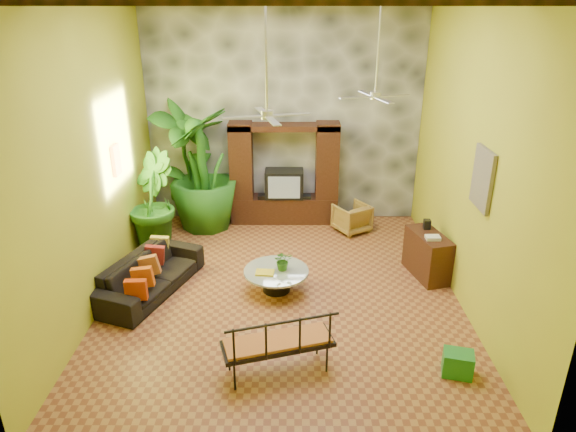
{
  "coord_description": "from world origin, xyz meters",
  "views": [
    {
      "loc": [
        0.13,
        -7.76,
        4.72
      ],
      "look_at": [
        0.1,
        0.2,
        1.36
      ],
      "focal_mm": 32.0,
      "sensor_mm": 36.0,
      "label": 1
    }
  ],
  "objects_px": {
    "side_console": "(427,255)",
    "tall_plant_a": "(186,161)",
    "coffee_table": "(276,277)",
    "entertainment_center": "(284,181)",
    "ceiling_fan_back": "(376,84)",
    "ceiling_fan_front": "(267,100)",
    "sofa": "(150,274)",
    "iron_bench": "(278,342)",
    "green_bin": "(458,363)",
    "wicker_armchair": "(352,218)",
    "tall_plant_c": "(203,170)",
    "tall_plant_b": "(151,202)"
  },
  "relations": [
    {
      "from": "iron_bench",
      "to": "green_bin",
      "type": "xyz_separation_m",
      "value": [
        2.44,
        0.02,
        -0.37
      ]
    },
    {
      "from": "wicker_armchair",
      "to": "tall_plant_a",
      "type": "bearing_deg",
      "value": -39.95
    },
    {
      "from": "ceiling_fan_back",
      "to": "iron_bench",
      "type": "xyz_separation_m",
      "value": [
        -1.63,
        -3.34,
        -2.86
      ]
    },
    {
      "from": "sofa",
      "to": "green_bin",
      "type": "xyz_separation_m",
      "value": [
        4.71,
        -2.16,
        -0.15
      ]
    },
    {
      "from": "tall_plant_a",
      "to": "wicker_armchair",
      "type": "bearing_deg",
      "value": -8.67
    },
    {
      "from": "ceiling_fan_back",
      "to": "ceiling_fan_front",
      "type": "bearing_deg",
      "value": -138.37
    },
    {
      "from": "wicker_armchair",
      "to": "tall_plant_c",
      "type": "relative_size",
      "value": 0.26
    },
    {
      "from": "tall_plant_b",
      "to": "tall_plant_c",
      "type": "distance_m",
      "value": 1.43
    },
    {
      "from": "sofa",
      "to": "coffee_table",
      "type": "relative_size",
      "value": 1.98
    },
    {
      "from": "green_bin",
      "to": "wicker_armchair",
      "type": "bearing_deg",
      "value": 101.1
    },
    {
      "from": "sofa",
      "to": "side_console",
      "type": "height_order",
      "value": "side_console"
    },
    {
      "from": "tall_plant_a",
      "to": "coffee_table",
      "type": "distance_m",
      "value": 3.9
    },
    {
      "from": "coffee_table",
      "to": "side_console",
      "type": "xyz_separation_m",
      "value": [
        2.76,
        0.56,
        0.16
      ]
    },
    {
      "from": "sofa",
      "to": "ceiling_fan_back",
      "type": "bearing_deg",
      "value": -52.85
    },
    {
      "from": "ceiling_fan_back",
      "to": "green_bin",
      "type": "height_order",
      "value": "ceiling_fan_back"
    },
    {
      "from": "ceiling_fan_back",
      "to": "wicker_armchair",
      "type": "relative_size",
      "value": 2.71
    },
    {
      "from": "entertainment_center",
      "to": "tall_plant_c",
      "type": "distance_m",
      "value": 1.81
    },
    {
      "from": "entertainment_center",
      "to": "tall_plant_c",
      "type": "xyz_separation_m",
      "value": [
        -1.75,
        -0.31,
        0.36
      ]
    },
    {
      "from": "ceiling_fan_front",
      "to": "wicker_armchair",
      "type": "xyz_separation_m",
      "value": [
        1.69,
        2.99,
        -3.09
      ]
    },
    {
      "from": "coffee_table",
      "to": "side_console",
      "type": "height_order",
      "value": "side_console"
    },
    {
      "from": "iron_bench",
      "to": "green_bin",
      "type": "bearing_deg",
      "value": -15.94
    },
    {
      "from": "ceiling_fan_back",
      "to": "green_bin",
      "type": "distance_m",
      "value": 4.7
    },
    {
      "from": "tall_plant_a",
      "to": "side_console",
      "type": "bearing_deg",
      "value": -27.7
    },
    {
      "from": "ceiling_fan_front",
      "to": "ceiling_fan_back",
      "type": "distance_m",
      "value": 2.41
    },
    {
      "from": "sofa",
      "to": "coffee_table",
      "type": "xyz_separation_m",
      "value": [
        2.19,
        0.02,
        -0.07
      ]
    },
    {
      "from": "ceiling_fan_back",
      "to": "iron_bench",
      "type": "bearing_deg",
      "value": -116.0
    },
    {
      "from": "entertainment_center",
      "to": "coffee_table",
      "type": "xyz_separation_m",
      "value": [
        -0.11,
        -3.08,
        -0.71
      ]
    },
    {
      "from": "entertainment_center",
      "to": "side_console",
      "type": "bearing_deg",
      "value": -43.54
    },
    {
      "from": "tall_plant_b",
      "to": "coffee_table",
      "type": "distance_m",
      "value": 3.14
    },
    {
      "from": "side_console",
      "to": "tall_plant_a",
      "type": "bearing_deg",
      "value": 137.74
    },
    {
      "from": "ceiling_fan_front",
      "to": "tall_plant_a",
      "type": "height_order",
      "value": "ceiling_fan_front"
    },
    {
      "from": "tall_plant_a",
      "to": "side_console",
      "type": "distance_m",
      "value": 5.54
    },
    {
      "from": "coffee_table",
      "to": "iron_bench",
      "type": "bearing_deg",
      "value": -88.06
    },
    {
      "from": "tall_plant_c",
      "to": "side_console",
      "type": "distance_m",
      "value": 5.01
    },
    {
      "from": "wicker_armchair",
      "to": "side_console",
      "type": "relative_size",
      "value": 0.66
    },
    {
      "from": "entertainment_center",
      "to": "tall_plant_b",
      "type": "distance_m",
      "value": 2.97
    },
    {
      "from": "ceiling_fan_back",
      "to": "side_console",
      "type": "xyz_separation_m",
      "value": [
        1.05,
        -0.58,
        -2.99
      ]
    },
    {
      "from": "ceiling_fan_front",
      "to": "tall_plant_b",
      "type": "relative_size",
      "value": 0.92
    },
    {
      "from": "entertainment_center",
      "to": "tall_plant_a",
      "type": "height_order",
      "value": "tall_plant_a"
    },
    {
      "from": "wicker_armchair",
      "to": "iron_bench",
      "type": "height_order",
      "value": "iron_bench"
    },
    {
      "from": "coffee_table",
      "to": "green_bin",
      "type": "relative_size",
      "value": 2.85
    },
    {
      "from": "iron_bench",
      "to": "green_bin",
      "type": "relative_size",
      "value": 3.99
    },
    {
      "from": "ceiling_fan_front",
      "to": "ceiling_fan_back",
      "type": "height_order",
      "value": "same"
    },
    {
      "from": "entertainment_center",
      "to": "ceiling_fan_back",
      "type": "height_order",
      "value": "ceiling_fan_back"
    },
    {
      "from": "sofa",
      "to": "coffee_table",
      "type": "height_order",
      "value": "sofa"
    },
    {
      "from": "sofa",
      "to": "green_bin",
      "type": "distance_m",
      "value": 5.18
    },
    {
      "from": "entertainment_center",
      "to": "wicker_armchair",
      "type": "height_order",
      "value": "entertainment_center"
    },
    {
      "from": "tall_plant_c",
      "to": "iron_bench",
      "type": "distance_m",
      "value": 5.32
    },
    {
      "from": "tall_plant_c",
      "to": "green_bin",
      "type": "xyz_separation_m",
      "value": [
        4.16,
        -4.95,
        -1.16
      ]
    },
    {
      "from": "tall_plant_a",
      "to": "green_bin",
      "type": "height_order",
      "value": "tall_plant_a"
    }
  ]
}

